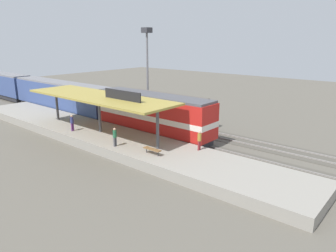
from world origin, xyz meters
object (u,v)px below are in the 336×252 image
at_px(light_mast, 147,53).
at_px(person_boarding, 72,122).
at_px(platform_bench, 152,149).
at_px(passenger_carriage_front, 61,96).
at_px(person_waiting, 115,136).
at_px(person_walking, 199,140).
at_px(freight_car, 163,108).
at_px(locomotive, 153,115).

relative_size(light_mast, person_boarding, 6.84).
height_order(platform_bench, passenger_carriage_front, passenger_carriage_front).
bearing_deg(person_waiting, person_boarding, 87.03).
bearing_deg(person_boarding, person_walking, -74.88).
bearing_deg(freight_car, platform_bench, -142.86).
height_order(locomotive, passenger_carriage_front, locomotive).
distance_m(platform_bench, person_walking, 4.19).
xyz_separation_m(passenger_carriage_front, person_boarding, (-6.24, -12.21, -0.46)).
relative_size(person_waiting, person_boarding, 1.00).
bearing_deg(freight_car, person_walking, -124.64).
height_order(locomotive, light_mast, light_mast).
height_order(platform_bench, person_boarding, person_boarding).
xyz_separation_m(passenger_carriage_front, person_waiting, (-6.62, -19.42, -0.46)).
height_order(passenger_carriage_front, person_waiting, passenger_carriage_front).
bearing_deg(light_mast, locomotive, -133.26).
xyz_separation_m(platform_bench, person_walking, (3.42, -2.37, 0.51)).
bearing_deg(locomotive, person_waiting, -167.92).
bearing_deg(light_mast, passenger_carriage_front, 128.77).
bearing_deg(locomotive, light_mast, 46.74).
relative_size(platform_bench, passenger_carriage_front, 0.08).
relative_size(freight_car, light_mast, 1.03).
bearing_deg(passenger_carriage_front, person_waiting, -108.82).
xyz_separation_m(locomotive, freight_car, (4.60, 2.64, -0.44)).
xyz_separation_m(light_mast, person_walking, (-10.38, -16.04, -6.54)).
xyz_separation_m(locomotive, person_waiting, (-6.62, -1.42, -0.56)).
relative_size(person_waiting, person_walking, 1.00).
xyz_separation_m(platform_bench, freight_car, (10.60, 8.03, 0.63)).
xyz_separation_m(freight_car, person_waiting, (-11.22, -4.06, -0.12)).
height_order(platform_bench, person_waiting, person_waiting).
bearing_deg(locomotive, passenger_carriage_front, 90.00).
bearing_deg(platform_bench, passenger_carriage_front, 75.61).
relative_size(passenger_carriage_front, freight_car, 1.67).
relative_size(platform_bench, light_mast, 0.15).
height_order(person_waiting, person_boarding, same).
bearing_deg(light_mast, freight_car, -119.53).
distance_m(passenger_carriage_front, person_waiting, 20.52).
relative_size(freight_car, person_waiting, 7.02).
height_order(locomotive, person_walking, locomotive).
relative_size(locomotive, freight_car, 1.20).
xyz_separation_m(locomotive, passenger_carriage_front, (0.00, 18.00, -0.10)).
bearing_deg(person_boarding, platform_bench, -88.76).
distance_m(platform_bench, person_waiting, 4.05).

